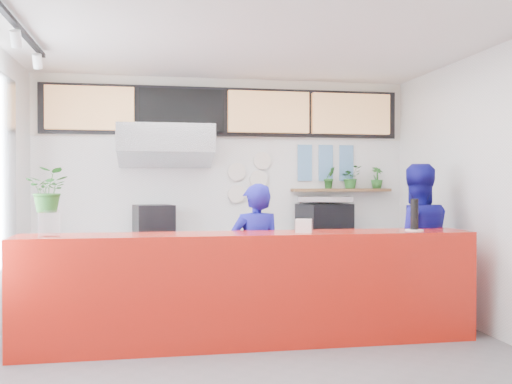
# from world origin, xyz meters

# --- Properties ---
(floor) EXTENTS (5.00, 5.00, 0.00)m
(floor) POSITION_xyz_m (0.00, 0.00, 0.00)
(floor) COLOR slate
(floor) RESTS_ON ground
(ceiling) EXTENTS (5.00, 5.00, 0.00)m
(ceiling) POSITION_xyz_m (0.00, 0.00, 3.00)
(ceiling) COLOR silver
(wall_back) EXTENTS (5.00, 0.00, 5.00)m
(wall_back) POSITION_xyz_m (0.00, 2.50, 1.50)
(wall_back) COLOR white
(wall_back) RESTS_ON ground
(wall_right) EXTENTS (0.00, 5.00, 5.00)m
(wall_right) POSITION_xyz_m (2.50, 0.00, 1.50)
(wall_right) COLOR white
(wall_right) RESTS_ON ground
(service_counter) EXTENTS (4.50, 0.60, 1.10)m
(service_counter) POSITION_xyz_m (0.00, 0.40, 0.55)
(service_counter) COLOR red
(service_counter) RESTS_ON ground
(cream_band) EXTENTS (5.00, 0.02, 0.80)m
(cream_band) POSITION_xyz_m (0.00, 2.49, 2.60)
(cream_band) COLOR beige
(cream_band) RESTS_ON wall_back
(prep_bench) EXTENTS (1.80, 0.60, 0.90)m
(prep_bench) POSITION_xyz_m (-0.80, 2.20, 0.45)
(prep_bench) COLOR #B2B5BA
(prep_bench) RESTS_ON ground
(panini_oven) EXTENTS (0.55, 0.55, 0.42)m
(panini_oven) POSITION_xyz_m (-0.96, 2.20, 1.11)
(panini_oven) COLOR black
(panini_oven) RESTS_ON prep_bench
(extraction_hood) EXTENTS (1.20, 0.70, 0.35)m
(extraction_hood) POSITION_xyz_m (-0.80, 2.15, 2.15)
(extraction_hood) COLOR #B2B5BA
(extraction_hood) RESTS_ON ceiling
(hood_lip) EXTENTS (1.20, 0.69, 0.31)m
(hood_lip) POSITION_xyz_m (-0.80, 2.15, 1.95)
(hood_lip) COLOR #B2B5BA
(hood_lip) RESTS_ON ceiling
(right_bench) EXTENTS (1.80, 0.60, 0.90)m
(right_bench) POSITION_xyz_m (1.50, 2.20, 0.45)
(right_bench) COLOR #B2B5BA
(right_bench) RESTS_ON ground
(espresso_machine) EXTENTS (0.76, 0.63, 0.42)m
(espresso_machine) POSITION_xyz_m (1.30, 2.20, 1.11)
(espresso_machine) COLOR black
(espresso_machine) RESTS_ON right_bench
(espresso_tray) EXTENTS (0.79, 0.63, 0.07)m
(espresso_tray) POSITION_xyz_m (1.30, 2.20, 1.38)
(espresso_tray) COLOR #ACADB3
(espresso_tray) RESTS_ON espresso_machine
(herb_shelf) EXTENTS (1.40, 0.18, 0.04)m
(herb_shelf) POSITION_xyz_m (1.60, 2.40, 1.50)
(herb_shelf) COLOR brown
(herb_shelf) RESTS_ON wall_back
(menu_board_far_left) EXTENTS (1.10, 0.10, 0.55)m
(menu_board_far_left) POSITION_xyz_m (-1.75, 2.38, 2.55)
(menu_board_far_left) COLOR tan
(menu_board_far_left) RESTS_ON wall_back
(menu_board_mid_left) EXTENTS (1.10, 0.10, 0.55)m
(menu_board_mid_left) POSITION_xyz_m (-0.59, 2.38, 2.55)
(menu_board_mid_left) COLOR black
(menu_board_mid_left) RESTS_ON wall_back
(menu_board_mid_right) EXTENTS (1.10, 0.10, 0.55)m
(menu_board_mid_right) POSITION_xyz_m (0.57, 2.38, 2.55)
(menu_board_mid_right) COLOR tan
(menu_board_mid_right) RESTS_ON wall_back
(menu_board_far_right) EXTENTS (1.10, 0.10, 0.55)m
(menu_board_far_right) POSITION_xyz_m (1.73, 2.38, 2.55)
(menu_board_far_right) COLOR tan
(menu_board_far_right) RESTS_ON wall_back
(soffit) EXTENTS (4.80, 0.04, 0.65)m
(soffit) POSITION_xyz_m (0.00, 2.46, 2.55)
(soffit) COLOR black
(soffit) RESTS_ON wall_back
(track_rail) EXTENTS (0.05, 2.40, 0.04)m
(track_rail) POSITION_xyz_m (-2.10, 0.00, 2.94)
(track_rail) COLOR black
(track_rail) RESTS_ON ceiling
(dec_plate_a) EXTENTS (0.24, 0.03, 0.24)m
(dec_plate_a) POSITION_xyz_m (0.15, 2.47, 1.75)
(dec_plate_a) COLOR silver
(dec_plate_a) RESTS_ON wall_back
(dec_plate_b) EXTENTS (0.24, 0.03, 0.24)m
(dec_plate_b) POSITION_xyz_m (0.45, 2.47, 1.65)
(dec_plate_b) COLOR silver
(dec_plate_b) RESTS_ON wall_back
(dec_plate_c) EXTENTS (0.24, 0.03, 0.24)m
(dec_plate_c) POSITION_xyz_m (0.15, 2.47, 1.45)
(dec_plate_c) COLOR silver
(dec_plate_c) RESTS_ON wall_back
(dec_plate_d) EXTENTS (0.24, 0.03, 0.24)m
(dec_plate_d) POSITION_xyz_m (0.50, 2.47, 1.90)
(dec_plate_d) COLOR silver
(dec_plate_d) RESTS_ON wall_back
(photo_frame_a) EXTENTS (0.20, 0.02, 0.25)m
(photo_frame_a) POSITION_xyz_m (1.10, 2.48, 2.00)
(photo_frame_a) COLOR #598CBF
(photo_frame_a) RESTS_ON wall_back
(photo_frame_b) EXTENTS (0.20, 0.02, 0.25)m
(photo_frame_b) POSITION_xyz_m (1.40, 2.48, 2.00)
(photo_frame_b) COLOR #598CBF
(photo_frame_b) RESTS_ON wall_back
(photo_frame_c) EXTENTS (0.20, 0.02, 0.25)m
(photo_frame_c) POSITION_xyz_m (1.70, 2.48, 2.00)
(photo_frame_c) COLOR #598CBF
(photo_frame_c) RESTS_ON wall_back
(photo_frame_d) EXTENTS (0.20, 0.02, 0.25)m
(photo_frame_d) POSITION_xyz_m (1.10, 2.48, 1.75)
(photo_frame_d) COLOR #598CBF
(photo_frame_d) RESTS_ON wall_back
(photo_frame_e) EXTENTS (0.20, 0.02, 0.25)m
(photo_frame_e) POSITION_xyz_m (1.40, 2.48, 1.75)
(photo_frame_e) COLOR #598CBF
(photo_frame_e) RESTS_ON wall_back
(photo_frame_f) EXTENTS (0.20, 0.02, 0.25)m
(photo_frame_f) POSITION_xyz_m (1.70, 2.48, 1.75)
(photo_frame_f) COLOR #598CBF
(photo_frame_f) RESTS_ON wall_back
(staff_center) EXTENTS (0.62, 0.45, 1.59)m
(staff_center) POSITION_xyz_m (0.13, 0.90, 0.79)
(staff_center) COLOR navy
(staff_center) RESTS_ON ground
(staff_right) EXTENTS (0.96, 0.79, 1.81)m
(staff_right) POSITION_xyz_m (1.98, 0.89, 0.91)
(staff_right) COLOR navy
(staff_right) RESTS_ON ground
(herb_b) EXTENTS (0.20, 0.18, 0.30)m
(herb_b) POSITION_xyz_m (1.43, 2.40, 1.67)
(herb_b) COLOR #256222
(herb_b) RESTS_ON herb_shelf
(herb_c) EXTENTS (0.35, 0.33, 0.32)m
(herb_c) POSITION_xyz_m (1.74, 2.40, 1.68)
(herb_c) COLOR #256222
(herb_c) RESTS_ON herb_shelf
(herb_d) EXTENTS (0.20, 0.19, 0.30)m
(herb_d) POSITION_xyz_m (2.12, 2.40, 1.67)
(herb_d) COLOR #256222
(herb_d) RESTS_ON herb_shelf
(glass_vase) EXTENTS (0.24, 0.24, 0.25)m
(glass_vase) POSITION_xyz_m (-1.90, 0.35, 1.22)
(glass_vase) COLOR silver
(glass_vase) RESTS_ON service_counter
(basil_vase) EXTENTS (0.42, 0.37, 0.42)m
(basil_vase) POSITION_xyz_m (-1.90, 0.35, 1.53)
(basil_vase) COLOR #256222
(basil_vase) RESTS_ON glass_vase
(napkin_holder) EXTENTS (0.18, 0.15, 0.14)m
(napkin_holder) POSITION_xyz_m (0.51, 0.33, 1.17)
(napkin_holder) COLOR silver
(napkin_holder) RESTS_ON service_counter
(white_plate) EXTENTS (0.22, 0.22, 0.01)m
(white_plate) POSITION_xyz_m (1.69, 0.34, 1.11)
(white_plate) COLOR silver
(white_plate) RESTS_ON service_counter
(pepper_mill) EXTENTS (0.09, 0.09, 0.32)m
(pepper_mill) POSITION_xyz_m (1.69, 0.34, 1.27)
(pepper_mill) COLOR black
(pepper_mill) RESTS_ON white_plate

